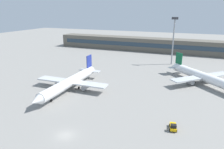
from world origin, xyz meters
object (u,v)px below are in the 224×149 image
object	(u,v)px
airplane_near	(70,82)
baggage_tug_yellow	(173,127)
airplane_mid	(204,77)
floodlight_tower_west	(173,37)

from	to	relation	value
airplane_near	baggage_tug_yellow	xyz separation A→B (m)	(38.15, -13.50, -2.20)
airplane_near	baggage_tug_yellow	bearing A→B (deg)	-19.49
baggage_tug_yellow	airplane_near	bearing A→B (deg)	160.51
airplane_mid	floodlight_tower_west	size ratio (longest dim) A/B	1.24
airplane_mid	floodlight_tower_west	world-z (taller)	floodlight_tower_west
baggage_tug_yellow	floodlight_tower_west	xyz separation A→B (m)	(-9.17, 66.54, 13.39)
airplane_near	floodlight_tower_west	bearing A→B (deg)	61.35
airplane_near	baggage_tug_yellow	size ratio (longest dim) A/B	10.44
floodlight_tower_west	baggage_tug_yellow	bearing A→B (deg)	-82.16
baggage_tug_yellow	airplane_mid	bearing A→B (deg)	80.16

